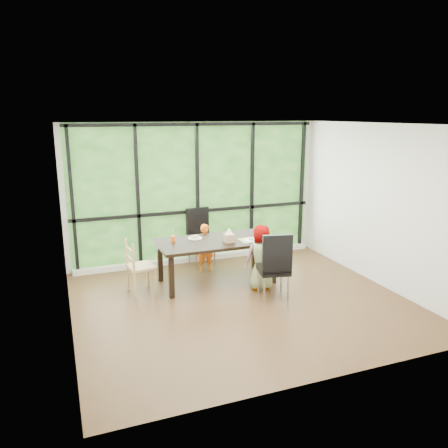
{
  "coord_description": "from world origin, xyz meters",
  "views": [
    {
      "loc": [
        -2.53,
        -5.9,
        2.85
      ],
      "look_at": [
        0.03,
        0.84,
        1.05
      ],
      "focal_mm": 35.68,
      "sensor_mm": 36.0,
      "label": 1
    }
  ],
  "objects_px": {
    "child_older": "(262,257)",
    "white_mug": "(263,232)",
    "dining_table": "(217,261)",
    "orange_cup": "(173,239)",
    "plate_far": "(195,238)",
    "chair_interior_leather": "(274,265)",
    "green_cup": "(266,236)",
    "chair_window_leather": "(202,237)",
    "tissue_box": "(229,238)",
    "plate_near": "(251,240)",
    "child_toddler": "(206,248)",
    "chair_end_beech": "(141,266)"
  },
  "relations": [
    {
      "from": "chair_interior_leather",
      "to": "green_cup",
      "type": "height_order",
      "value": "chair_interior_leather"
    },
    {
      "from": "dining_table",
      "to": "white_mug",
      "type": "relative_size",
      "value": 24.7
    },
    {
      "from": "plate_far",
      "to": "green_cup",
      "type": "relative_size",
      "value": 1.77
    },
    {
      "from": "chair_interior_leather",
      "to": "plate_near",
      "type": "distance_m",
      "value": 0.75
    },
    {
      "from": "plate_far",
      "to": "orange_cup",
      "type": "relative_size",
      "value": 2.35
    },
    {
      "from": "chair_end_beech",
      "to": "orange_cup",
      "type": "height_order",
      "value": "chair_end_beech"
    },
    {
      "from": "chair_interior_leather",
      "to": "child_toddler",
      "type": "relative_size",
      "value": 1.21
    },
    {
      "from": "dining_table",
      "to": "chair_end_beech",
      "type": "relative_size",
      "value": 2.22
    },
    {
      "from": "dining_table",
      "to": "chair_window_leather",
      "type": "xyz_separation_m",
      "value": [
        0.05,
        0.99,
        0.17
      ]
    },
    {
      "from": "plate_near",
      "to": "tissue_box",
      "type": "distance_m",
      "value": 0.38
    },
    {
      "from": "orange_cup",
      "to": "green_cup",
      "type": "relative_size",
      "value": 0.75
    },
    {
      "from": "chair_window_leather",
      "to": "chair_end_beech",
      "type": "relative_size",
      "value": 1.2
    },
    {
      "from": "chair_interior_leather",
      "to": "orange_cup",
      "type": "relative_size",
      "value": 10.48
    },
    {
      "from": "dining_table",
      "to": "plate_far",
      "type": "xyz_separation_m",
      "value": [
        -0.31,
        0.23,
        0.38
      ]
    },
    {
      "from": "orange_cup",
      "to": "plate_far",
      "type": "bearing_deg",
      "value": 7.91
    },
    {
      "from": "dining_table",
      "to": "chair_window_leather",
      "type": "distance_m",
      "value": 1.01
    },
    {
      "from": "tissue_box",
      "to": "green_cup",
      "type": "bearing_deg",
      "value": -9.17
    },
    {
      "from": "dining_table",
      "to": "green_cup",
      "type": "relative_size",
      "value": 14.58
    },
    {
      "from": "child_older",
      "to": "tissue_box",
      "type": "relative_size",
      "value": 6.8
    },
    {
      "from": "plate_near",
      "to": "chair_interior_leather",
      "type": "bearing_deg",
      "value": -83.98
    },
    {
      "from": "green_cup",
      "to": "white_mug",
      "type": "distance_m",
      "value": 0.37
    },
    {
      "from": "chair_end_beech",
      "to": "dining_table",
      "type": "bearing_deg",
      "value": -97.03
    },
    {
      "from": "chair_window_leather",
      "to": "white_mug",
      "type": "bearing_deg",
      "value": -51.74
    },
    {
      "from": "dining_table",
      "to": "child_older",
      "type": "height_order",
      "value": "child_older"
    },
    {
      "from": "child_toddler",
      "to": "plate_near",
      "type": "xyz_separation_m",
      "value": [
        0.54,
        -0.82,
        0.31
      ]
    },
    {
      "from": "child_older",
      "to": "orange_cup",
      "type": "xyz_separation_m",
      "value": [
        -1.3,
        0.72,
        0.26
      ]
    },
    {
      "from": "chair_interior_leather",
      "to": "chair_end_beech",
      "type": "height_order",
      "value": "chair_interior_leather"
    },
    {
      "from": "plate_near",
      "to": "child_older",
      "type": "bearing_deg",
      "value": -80.94
    },
    {
      "from": "orange_cup",
      "to": "chair_interior_leather",
      "type": "bearing_deg",
      "value": -40.09
    },
    {
      "from": "child_older",
      "to": "tissue_box",
      "type": "distance_m",
      "value": 0.63
    },
    {
      "from": "plate_far",
      "to": "orange_cup",
      "type": "bearing_deg",
      "value": -172.09
    },
    {
      "from": "child_toddler",
      "to": "orange_cup",
      "type": "bearing_deg",
      "value": -141.98
    },
    {
      "from": "plate_near",
      "to": "orange_cup",
      "type": "bearing_deg",
      "value": 162.18
    },
    {
      "from": "tissue_box",
      "to": "chair_end_beech",
      "type": "bearing_deg",
      "value": 174.3
    },
    {
      "from": "chair_window_leather",
      "to": "tissue_box",
      "type": "height_order",
      "value": "chair_window_leather"
    },
    {
      "from": "child_toddler",
      "to": "child_older",
      "type": "bearing_deg",
      "value": -55.22
    },
    {
      "from": "child_toddler",
      "to": "white_mug",
      "type": "relative_size",
      "value": 11.01
    },
    {
      "from": "chair_window_leather",
      "to": "child_toddler",
      "type": "bearing_deg",
      "value": -102.82
    },
    {
      "from": "chair_window_leather",
      "to": "white_mug",
      "type": "xyz_separation_m",
      "value": [
        0.87,
        -0.92,
        0.25
      ]
    },
    {
      "from": "green_cup",
      "to": "tissue_box",
      "type": "distance_m",
      "value": 0.64
    },
    {
      "from": "plate_near",
      "to": "green_cup",
      "type": "distance_m",
      "value": 0.27
    },
    {
      "from": "child_older",
      "to": "plate_far",
      "type": "height_order",
      "value": "child_older"
    },
    {
      "from": "child_toddler",
      "to": "plate_far",
      "type": "bearing_deg",
      "value": -123.19
    },
    {
      "from": "child_toddler",
      "to": "green_cup",
      "type": "bearing_deg",
      "value": -39.64
    },
    {
      "from": "plate_far",
      "to": "white_mug",
      "type": "xyz_separation_m",
      "value": [
        1.23,
        -0.15,
        0.03
      ]
    },
    {
      "from": "orange_cup",
      "to": "white_mug",
      "type": "relative_size",
      "value": 1.28
    },
    {
      "from": "child_toddler",
      "to": "child_older",
      "type": "xyz_separation_m",
      "value": [
        0.59,
        -1.14,
        0.1
      ]
    },
    {
      "from": "child_older",
      "to": "white_mug",
      "type": "relative_size",
      "value": 13.5
    },
    {
      "from": "child_older",
      "to": "white_mug",
      "type": "distance_m",
      "value": 0.75
    },
    {
      "from": "child_older",
      "to": "plate_far",
      "type": "bearing_deg",
      "value": -34.27
    }
  ]
}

